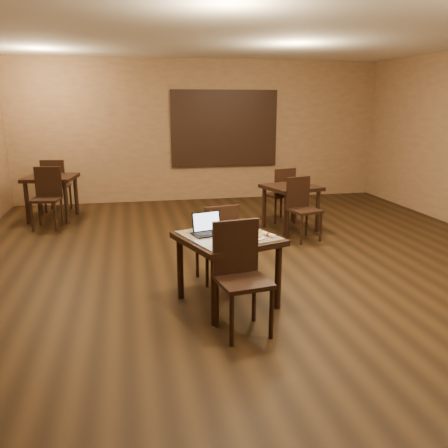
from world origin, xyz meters
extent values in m
plane|color=black|center=(0.00, 0.00, 0.00)|extent=(10.00, 10.00, 0.00)
cube|color=olive|center=(0.00, 5.00, 1.50)|extent=(8.00, 0.02, 3.00)
cube|color=silver|center=(0.00, 0.00, 3.00)|extent=(8.00, 10.00, 0.02)
cube|color=teal|center=(0.50, 4.97, 1.55)|extent=(2.20, 0.04, 1.50)
cube|color=black|center=(0.50, 4.95, 1.55)|extent=(2.34, 0.02, 1.64)
cylinder|color=black|center=(-0.85, -1.17, 0.35)|extent=(0.07, 0.07, 0.71)
cylinder|color=black|center=(-1.10, -0.45, 0.35)|extent=(0.07, 0.07, 0.71)
cylinder|color=black|center=(-0.13, -0.92, 0.35)|extent=(0.07, 0.07, 0.71)
cylinder|color=black|center=(-0.38, -0.20, 0.35)|extent=(0.07, 0.07, 0.71)
cube|color=black|center=(-0.62, -0.69, 0.72)|extent=(1.17, 1.17, 0.06)
cube|color=#18479D|center=(-0.62, -0.69, 0.76)|extent=(1.07, 1.07, 0.02)
cylinder|color=black|center=(-0.78, -1.61, 0.24)|extent=(0.04, 0.04, 0.49)
cylinder|color=black|center=(-0.84, -1.22, 0.24)|extent=(0.04, 0.04, 0.49)
cylinder|color=black|center=(-0.40, -1.55, 0.24)|extent=(0.04, 0.04, 0.49)
cylinder|color=black|center=(-0.46, -1.16, 0.24)|extent=(0.04, 0.04, 0.49)
cube|color=black|center=(-0.62, -1.39, 0.51)|extent=(0.52, 0.52, 0.04)
cube|color=black|center=(-0.65, -1.18, 0.79)|extent=(0.45, 0.11, 0.52)
cylinder|color=black|center=(-0.48, 0.22, 0.22)|extent=(0.04, 0.04, 0.45)
cylinder|color=black|center=(-0.41, -0.13, 0.22)|extent=(0.04, 0.04, 0.45)
cylinder|color=black|center=(-0.83, 0.16, 0.22)|extent=(0.04, 0.04, 0.45)
cylinder|color=black|center=(-0.76, -0.19, 0.22)|extent=(0.04, 0.04, 0.45)
cube|color=black|center=(-0.62, 0.01, 0.47)|extent=(0.49, 0.49, 0.04)
cube|color=black|center=(-0.58, -0.17, 0.72)|extent=(0.42, 0.11, 0.48)
cube|color=black|center=(-0.82, -0.64, 0.77)|extent=(0.37, 0.30, 0.02)
cube|color=black|center=(-0.82, -0.52, 0.88)|extent=(0.32, 0.13, 0.21)
cube|color=silver|center=(-0.82, -0.53, 0.88)|extent=(0.29, 0.11, 0.18)
cylinder|color=white|center=(-0.40, -0.87, 0.77)|extent=(0.24, 0.24, 0.01)
cylinder|color=silver|center=(-0.50, -0.45, 0.77)|extent=(0.37, 0.37, 0.01)
cylinder|color=beige|center=(-0.50, -0.45, 0.78)|extent=(0.30, 0.30, 0.02)
torus|color=gold|center=(-0.50, -0.45, 0.78)|extent=(0.31, 0.31, 0.02)
cube|color=silver|center=(-0.48, -0.47, 0.79)|extent=(0.22, 0.27, 0.01)
cylinder|color=white|center=(-0.22, -0.83, 0.78)|extent=(0.12, 0.18, 0.04)
cylinder|color=#963112|center=(-0.22, -0.83, 0.78)|extent=(0.05, 0.05, 0.04)
cylinder|color=black|center=(0.83, 1.70, 0.36)|extent=(0.07, 0.07, 0.72)
cylinder|color=black|center=(0.65, 2.32, 0.36)|extent=(0.07, 0.07, 0.72)
cylinder|color=black|center=(1.45, 1.87, 0.36)|extent=(0.07, 0.07, 0.72)
cylinder|color=black|center=(1.28, 2.49, 0.36)|extent=(0.07, 0.07, 0.72)
cube|color=black|center=(1.05, 2.10, 0.73)|extent=(0.99, 0.99, 0.06)
cylinder|color=black|center=(0.93, 1.22, 0.23)|extent=(0.04, 0.04, 0.45)
cylinder|color=black|center=(0.83, 1.57, 0.23)|extent=(0.04, 0.04, 0.45)
cylinder|color=black|center=(1.28, 1.31, 0.23)|extent=(0.04, 0.04, 0.45)
cylinder|color=black|center=(1.18, 1.66, 0.23)|extent=(0.04, 0.04, 0.45)
cube|color=black|center=(1.05, 1.44, 0.47)|extent=(0.52, 0.52, 0.04)
cube|color=black|center=(1.00, 1.63, 0.74)|extent=(0.42, 0.15, 0.48)
cylinder|color=black|center=(1.18, 2.98, 0.23)|extent=(0.04, 0.04, 0.45)
cylinder|color=black|center=(1.28, 2.63, 0.23)|extent=(0.04, 0.04, 0.45)
cylinder|color=black|center=(0.83, 2.88, 0.23)|extent=(0.04, 0.04, 0.45)
cylinder|color=black|center=(0.93, 2.53, 0.23)|extent=(0.04, 0.04, 0.45)
cube|color=black|center=(1.05, 2.75, 0.47)|extent=(0.52, 0.52, 0.04)
cube|color=black|center=(1.10, 2.57, 0.74)|extent=(0.42, 0.15, 0.48)
cylinder|color=black|center=(-3.39, 3.40, 0.38)|extent=(0.08, 0.08, 0.76)
cylinder|color=black|center=(-3.29, 4.08, 0.38)|extent=(0.08, 0.08, 0.76)
cylinder|color=black|center=(-2.71, 3.30, 0.38)|extent=(0.08, 0.08, 0.76)
cylinder|color=black|center=(-2.61, 3.98, 0.38)|extent=(0.08, 0.08, 0.76)
cube|color=black|center=(-3.00, 3.69, 0.77)|extent=(0.98, 0.98, 0.06)
cylinder|color=black|center=(-3.22, 2.83, 0.24)|extent=(0.04, 0.04, 0.48)
cylinder|color=black|center=(-3.16, 3.21, 0.24)|extent=(0.04, 0.04, 0.48)
cylinder|color=black|center=(-2.84, 2.78, 0.24)|extent=(0.04, 0.04, 0.48)
cylinder|color=black|center=(-2.78, 3.16, 0.24)|extent=(0.04, 0.04, 0.48)
cube|color=black|center=(-3.00, 2.99, 0.50)|extent=(0.51, 0.51, 0.04)
cube|color=black|center=(-2.97, 3.20, 0.78)|extent=(0.45, 0.11, 0.51)
cylinder|color=black|center=(-2.78, 4.55, 0.24)|extent=(0.04, 0.04, 0.48)
cylinder|color=black|center=(-2.84, 4.17, 0.24)|extent=(0.04, 0.04, 0.48)
cylinder|color=black|center=(-3.16, 4.61, 0.24)|extent=(0.04, 0.04, 0.48)
cylinder|color=black|center=(-3.22, 4.23, 0.24)|extent=(0.04, 0.04, 0.48)
cube|color=black|center=(-3.00, 4.39, 0.50)|extent=(0.51, 0.51, 0.04)
cube|color=black|center=(-3.03, 4.19, 0.78)|extent=(0.45, 0.11, 0.51)
camera|label=1|loc=(-1.61, -5.34, 2.10)|focal=38.00mm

